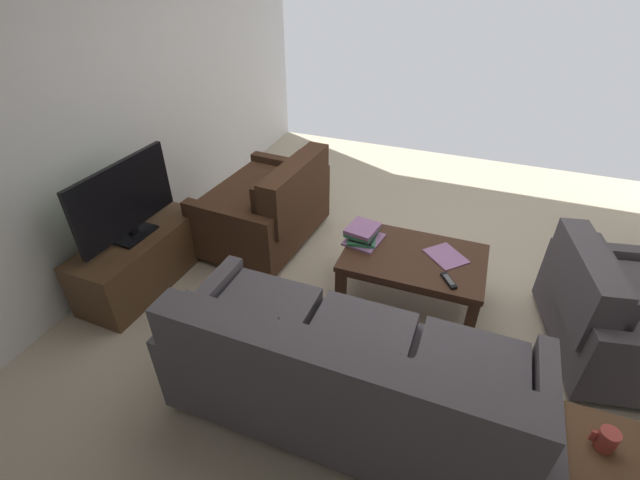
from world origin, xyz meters
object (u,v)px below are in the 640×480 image
object	(u,v)px
coffee_table	(413,263)
loose_magazine	(446,256)
sofa_main	(348,377)
tv_stand	(141,259)
end_table	(608,472)
armchair_side	(623,315)
coffee_mug	(607,440)
loveseat_near	(268,207)
book_stack	(363,234)
flat_tv	(124,200)
tv_remote	(449,281)

from	to	relation	value
coffee_table	loose_magazine	distance (m)	0.23
sofa_main	tv_stand	bearing A→B (deg)	-17.68
coffee_table	end_table	size ratio (longest dim) A/B	1.79
armchair_side	coffee_table	bearing A→B (deg)	-1.43
tv_stand	coffee_mug	distance (m)	3.13
sofa_main	loose_magazine	world-z (taller)	sofa_main
loveseat_near	armchair_side	world-z (taller)	loveseat_near
coffee_mug	book_stack	bearing A→B (deg)	-42.79
loveseat_near	flat_tv	bearing A→B (deg)	53.11
end_table	loose_magazine	size ratio (longest dim) A/B	2.06
coffee_table	flat_tv	distance (m)	2.13
tv_remote	loose_magazine	xyz separation A→B (m)	(0.05, -0.28, -0.01)
sofa_main	armchair_side	world-z (taller)	sofa_main
coffee_table	tv_stand	distance (m)	2.10
flat_tv	armchair_side	distance (m)	3.43
armchair_side	tv_remote	xyz separation A→B (m)	(1.08, 0.18, 0.10)
coffee_mug	loose_magazine	size ratio (longest dim) A/B	0.38
end_table	tv_remote	size ratio (longest dim) A/B	3.56
sofa_main	armchair_side	distance (m)	1.85
sofa_main	book_stack	size ratio (longest dim) A/B	6.29
tv_stand	end_table	bearing A→B (deg)	166.45
end_table	coffee_mug	distance (m)	0.16
sofa_main	end_table	bearing A→B (deg)	173.29
coffee_mug	flat_tv	bearing A→B (deg)	-13.06
loose_magazine	end_table	bearing A→B (deg)	76.06
loveseat_near	tv_stand	world-z (taller)	loveseat_near
end_table	tv_stand	world-z (taller)	end_table
tv_stand	flat_tv	world-z (taller)	flat_tv
end_table	coffee_mug	xyz separation A→B (m)	(0.05, -0.04, 0.15)
end_table	armchair_side	size ratio (longest dim) A/B	0.49
tv_remote	loose_magazine	bearing A→B (deg)	-79.12
coffee_table	end_table	distance (m)	1.66
sofa_main	loose_magazine	distance (m)	1.26
coffee_table	tv_stand	xyz separation A→B (m)	(2.02, 0.54, -0.13)
loveseat_near	loose_magazine	xyz separation A→B (m)	(-1.56, 0.28, 0.07)
tv_remote	loose_magazine	size ratio (longest dim) A/B	0.58
coffee_table	tv_remote	bearing A→B (deg)	141.57
end_table	armchair_side	world-z (taller)	armchair_side
end_table	tv_remote	distance (m)	1.33
coffee_table	flat_tv	bearing A→B (deg)	15.00
tv_stand	flat_tv	size ratio (longest dim) A/B	1.20
coffee_table	armchair_side	world-z (taller)	armchair_side
loveseat_near	book_stack	size ratio (longest dim) A/B	3.73
tv_stand	loose_magazine	size ratio (longest dim) A/B	4.00
flat_tv	armchair_side	xyz separation A→B (m)	(-3.37, -0.51, -0.43)
tv_remote	tv_stand	bearing A→B (deg)	8.21
sofa_main	loveseat_near	distance (m)	1.93
armchair_side	loose_magazine	xyz separation A→B (m)	(1.13, -0.10, 0.09)
flat_tv	coffee_mug	bearing A→B (deg)	166.94
loveseat_near	tv_stand	xyz separation A→B (m)	(0.67, 0.90, -0.13)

